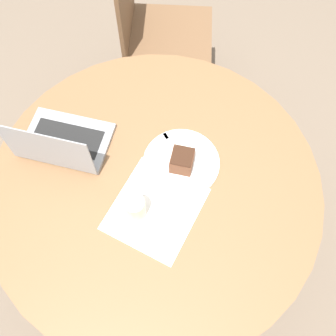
% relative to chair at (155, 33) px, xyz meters
% --- Properties ---
extents(ground_plane, '(12.00, 12.00, 0.00)m').
position_rel_chair_xyz_m(ground_plane, '(-0.91, 0.03, -0.48)').
color(ground_plane, '#6B5B4C').
extents(dining_table, '(1.15, 1.15, 0.70)m').
position_rel_chair_xyz_m(dining_table, '(-0.91, 0.03, 0.07)').
color(dining_table, brown).
rests_on(dining_table, ground_plane).
extents(chair, '(0.47, 0.47, 0.92)m').
position_rel_chair_xyz_m(chair, '(0.00, 0.00, 0.00)').
color(chair, brown).
rests_on(chair, ground_plane).
extents(paper_document, '(0.39, 0.38, 0.00)m').
position_rel_chair_xyz_m(paper_document, '(-1.00, 0.03, 0.22)').
color(paper_document, white).
rests_on(paper_document, dining_table).
extents(plate, '(0.27, 0.27, 0.01)m').
position_rel_chair_xyz_m(plate, '(-0.84, -0.06, 0.22)').
color(plate, white).
rests_on(plate, dining_table).
extents(cake_slice, '(0.10, 0.09, 0.07)m').
position_rel_chair_xyz_m(cake_slice, '(-0.85, -0.06, 0.26)').
color(cake_slice, brown).
rests_on(cake_slice, plate).
extents(fork, '(0.16, 0.09, 0.00)m').
position_rel_chair_xyz_m(fork, '(-0.78, -0.04, 0.23)').
color(fork, silver).
rests_on(fork, plate).
extents(coffee_glass, '(0.07, 0.07, 0.10)m').
position_rel_chair_xyz_m(coffee_glass, '(-1.01, 0.10, 0.27)').
color(coffee_glass, '#C6AD89').
rests_on(coffee_glass, dining_table).
extents(laptop, '(0.29, 0.35, 0.22)m').
position_rel_chair_xyz_m(laptop, '(-0.75, 0.35, 0.26)').
color(laptop, gray).
rests_on(laptop, dining_table).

